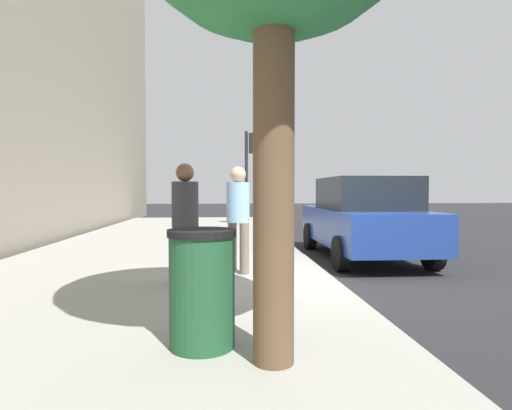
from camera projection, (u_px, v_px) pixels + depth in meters
ground_plane at (327, 281)px, 6.76m from camera, size 80.00×80.00×0.00m
sidewalk_slab at (141, 280)px, 6.52m from camera, size 28.00×6.00×0.15m
parking_meter at (287, 210)px, 7.00m from camera, size 0.36×0.12×1.41m
pedestrian_at_meter at (238, 210)px, 6.73m from camera, size 0.48×0.38×1.73m
pedestrian_bystander at (185, 214)px, 5.81m from camera, size 0.47×0.38×1.72m
parked_sedan_near at (363, 218)px, 8.98m from camera, size 4.42×2.00×1.77m
traffic_signal at (249, 162)px, 15.74m from camera, size 0.24×0.44×3.60m
trash_bin at (202, 288)px, 3.53m from camera, size 0.59×0.59×1.01m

